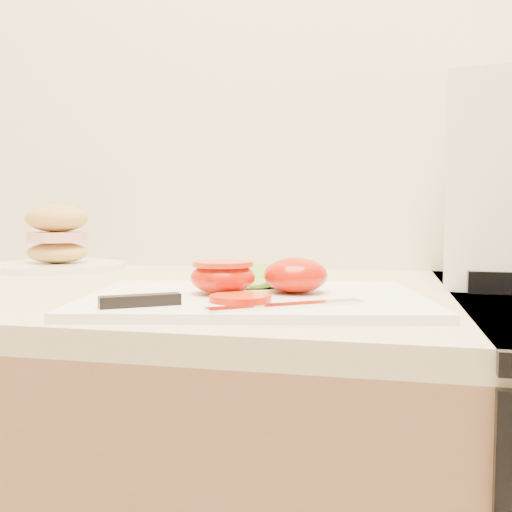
# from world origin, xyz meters

# --- Properties ---
(cutting_board) EXTENTS (0.44, 0.36, 0.01)m
(cutting_board) POSITION_xyz_m (-0.07, 1.54, 0.94)
(cutting_board) COLOR white
(cutting_board) RESTS_ON counter
(tomato_half_dome) EXTENTS (0.08, 0.08, 0.04)m
(tomato_half_dome) POSITION_xyz_m (-0.02, 1.57, 0.96)
(tomato_half_dome) COLOR #C61900
(tomato_half_dome) RESTS_ON cutting_board
(tomato_half_cut) EXTENTS (0.08, 0.08, 0.04)m
(tomato_half_cut) POSITION_xyz_m (-0.10, 1.54, 0.96)
(tomato_half_cut) COLOR #C61900
(tomato_half_cut) RESTS_ON cutting_board
(tomato_slice_0) EXTENTS (0.07, 0.07, 0.01)m
(tomato_slice_0) POSITION_xyz_m (-0.07, 1.48, 0.94)
(tomato_slice_0) COLOR #CF4713
(tomato_slice_0) RESTS_ON cutting_board
(lettuce_leaf_0) EXTENTS (0.14, 0.09, 0.03)m
(lettuce_leaf_0) POSITION_xyz_m (-0.10, 1.62, 0.95)
(lettuce_leaf_0) COLOR #6EA32B
(lettuce_leaf_0) RESTS_ON cutting_board
(lettuce_leaf_1) EXTENTS (0.11, 0.12, 0.02)m
(lettuce_leaf_1) POSITION_xyz_m (-0.05, 1.63, 0.95)
(lettuce_leaf_1) COLOR #6EA32B
(lettuce_leaf_1) RESTS_ON cutting_board
(knife) EXTENTS (0.27, 0.12, 0.01)m
(knife) POSITION_xyz_m (-0.10, 1.44, 0.94)
(knife) COLOR silver
(knife) RESTS_ON cutting_board
(sandwich_plate) EXTENTS (0.26, 0.26, 0.13)m
(sandwich_plate) POSITION_xyz_m (-0.54, 1.87, 0.98)
(sandwich_plate) COLOR white
(sandwich_plate) RESTS_ON counter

